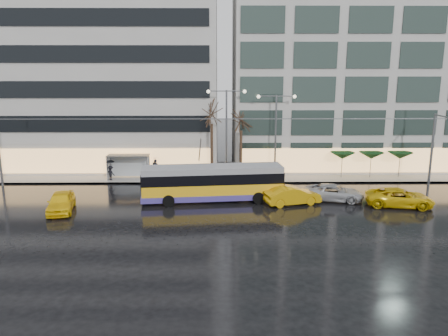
{
  "coord_description": "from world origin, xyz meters",
  "views": [
    {
      "loc": [
        1.26,
        -33.12,
        11.01
      ],
      "look_at": [
        1.69,
        5.0,
        2.5
      ],
      "focal_mm": 35.0,
      "sensor_mm": 36.0,
      "label": 1
    }
  ],
  "objects_px": {
    "trolleybus": "(213,184)",
    "taxi_a": "(61,202)",
    "bus_shelter": "(125,161)",
    "street_lamp_near": "(226,122)"
  },
  "relations": [
    {
      "from": "bus_shelter",
      "to": "taxi_a",
      "type": "distance_m",
      "value": 10.79
    },
    {
      "from": "trolleybus",
      "to": "taxi_a",
      "type": "height_order",
      "value": "trolleybus"
    },
    {
      "from": "street_lamp_near",
      "to": "bus_shelter",
      "type": "bearing_deg",
      "value": -179.37
    },
    {
      "from": "street_lamp_near",
      "to": "taxi_a",
      "type": "relative_size",
      "value": 1.93
    },
    {
      "from": "trolleybus",
      "to": "taxi_a",
      "type": "bearing_deg",
      "value": -167.21
    },
    {
      "from": "taxi_a",
      "to": "trolleybus",
      "type": "bearing_deg",
      "value": 1.38
    },
    {
      "from": "street_lamp_near",
      "to": "trolleybus",
      "type": "bearing_deg",
      "value": -99.7
    },
    {
      "from": "trolleybus",
      "to": "taxi_a",
      "type": "relative_size",
      "value": 2.6
    },
    {
      "from": "trolleybus",
      "to": "bus_shelter",
      "type": "height_order",
      "value": "trolleybus"
    },
    {
      "from": "bus_shelter",
      "to": "street_lamp_near",
      "type": "distance_m",
      "value": 11.14
    }
  ]
}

